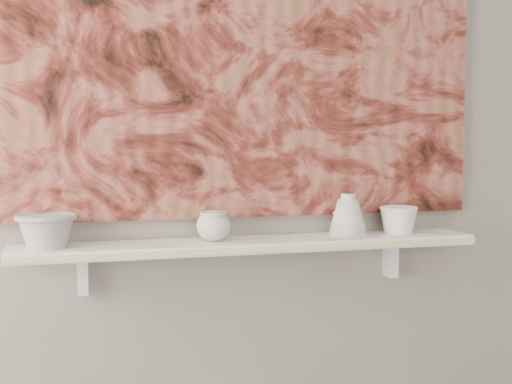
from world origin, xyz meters
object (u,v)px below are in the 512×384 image
object	(u,v)px
bowl_grey	(46,230)
bowl_white	(398,220)
painting	(244,37)
cup_cream	(213,226)
shelf	(250,245)
bell_vessel	(348,215)

from	to	relation	value
bowl_grey	bowl_white	xyz separation A→B (m)	(1.07, 0.00, -0.01)
painting	cup_cream	size ratio (longest dim) A/B	15.01
shelf	bowl_white	size ratio (longest dim) A/B	11.57
painting	bowl_grey	world-z (taller)	painting
shelf	painting	xyz separation A→B (m)	(0.00, 0.08, 0.62)
bowl_grey	bowl_white	bearing A→B (deg)	0.00
cup_cream	bowl_white	bearing A→B (deg)	0.00
painting	cup_cream	bearing A→B (deg)	-144.50
shelf	bowl_white	bearing A→B (deg)	0.00
bell_vessel	bowl_white	distance (m)	0.17
bell_vessel	bowl_white	size ratio (longest dim) A/B	1.10
bell_vessel	bowl_white	world-z (taller)	bell_vessel
shelf	cup_cream	xyz separation A→B (m)	(-0.11, 0.00, 0.06)
cup_cream	bowl_white	size ratio (longest dim) A/B	0.83
bowl_grey	cup_cream	distance (m)	0.47
cup_cream	painting	bearing A→B (deg)	35.50
shelf	cup_cream	bearing A→B (deg)	180.00
shelf	bell_vessel	bearing A→B (deg)	0.00
shelf	bowl_white	distance (m)	0.49
painting	cup_cream	xyz separation A→B (m)	(-0.11, -0.08, -0.56)
painting	bowl_grey	size ratio (longest dim) A/B	8.84
painting	bell_vessel	world-z (taller)	painting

